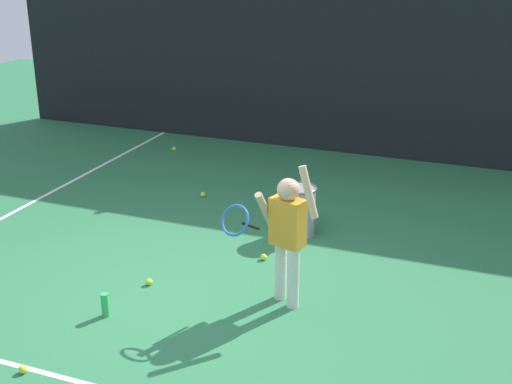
% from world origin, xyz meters
% --- Properties ---
extents(ground_plane, '(20.00, 20.00, 0.00)m').
position_xyz_m(ground_plane, '(0.00, 0.00, 0.00)').
color(ground_plane, '#2D7247').
extents(court_line_sideline, '(0.05, 9.00, 0.00)m').
position_xyz_m(court_line_sideline, '(-2.83, 1.00, 0.00)').
color(court_line_sideline, white).
rests_on(court_line_sideline, ground).
extents(back_fence_windscreen, '(10.81, 0.08, 3.24)m').
position_xyz_m(back_fence_windscreen, '(0.00, 4.96, 1.62)').
color(back_fence_windscreen, black).
rests_on(back_fence_windscreen, ground).
extents(fence_post_0, '(0.09, 0.09, 3.39)m').
position_xyz_m(fence_post_0, '(-5.25, 5.02, 1.69)').
color(fence_post_0, slate).
rests_on(fence_post_0, ground).
extents(fence_post_1, '(0.09, 0.09, 3.39)m').
position_xyz_m(fence_post_1, '(0.00, 5.02, 1.69)').
color(fence_post_1, slate).
rests_on(fence_post_1, ground).
extents(tennis_player, '(0.83, 0.57, 1.35)m').
position_xyz_m(tennis_player, '(0.95, 0.24, 0.73)').
color(tennis_player, silver).
rests_on(tennis_player, ground).
extents(ball_hopper, '(0.38, 0.38, 0.56)m').
position_xyz_m(ball_hopper, '(0.60, 1.76, 0.29)').
color(ball_hopper, gray).
rests_on(ball_hopper, ground).
extents(water_bottle, '(0.07, 0.07, 0.22)m').
position_xyz_m(water_bottle, '(-0.45, -0.55, 0.11)').
color(water_bottle, green).
rests_on(water_bottle, ground).
extents(tennis_ball_1, '(0.07, 0.07, 0.07)m').
position_xyz_m(tennis_ball_1, '(0.46, 0.99, 0.03)').
color(tennis_ball_1, '#CCE033').
rests_on(tennis_ball_1, ground).
extents(tennis_ball_2, '(0.07, 0.07, 0.07)m').
position_xyz_m(tennis_ball_2, '(-0.90, 2.41, 0.03)').
color(tennis_ball_2, '#CCE033').
rests_on(tennis_ball_2, ground).
extents(tennis_ball_3, '(0.07, 0.07, 0.07)m').
position_xyz_m(tennis_ball_3, '(-0.57, -1.51, 0.03)').
color(tennis_ball_3, '#CCE033').
rests_on(tennis_ball_3, ground).
extents(tennis_ball_5, '(0.07, 0.07, 0.07)m').
position_xyz_m(tennis_ball_5, '(-0.37, 0.08, 0.03)').
color(tennis_ball_5, '#CCE033').
rests_on(tennis_ball_5, ground).
extents(tennis_ball_6, '(0.07, 0.07, 0.07)m').
position_xyz_m(tennis_ball_6, '(-2.18, 4.05, 0.03)').
color(tennis_ball_6, '#CCE033').
rests_on(tennis_ball_6, ground).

